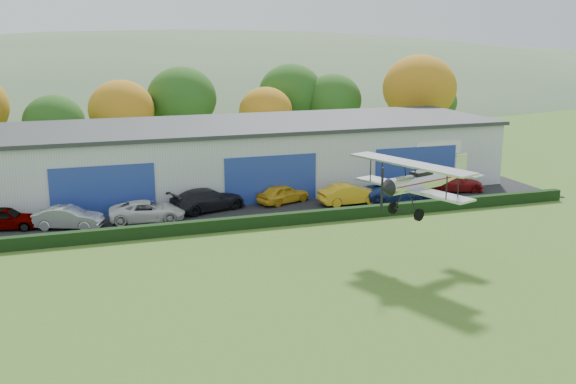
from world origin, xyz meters
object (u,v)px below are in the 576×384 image
object	(u,v)px
car_0	(4,218)
car_3	(207,200)
car_2	(147,211)
car_4	(283,194)
hangar	(249,154)
car_7	(453,183)
car_6	(398,192)
biplane	(422,179)
car_5	(350,194)
car_1	(68,217)

from	to	relation	value
car_0	car_3	xyz separation A→B (m)	(13.36, 0.41, 0.07)
car_2	car_4	xyz separation A→B (m)	(10.18, 1.82, 0.00)
hangar	car_7	bearing A→B (deg)	-25.53
car_2	car_3	bearing A→B (deg)	-66.14
car_6	biplane	xyz separation A→B (m)	(-5.11, -12.38, 3.90)
car_6	car_0	bearing A→B (deg)	99.11
car_3	car_5	bearing A→B (deg)	-116.23
car_1	car_7	distance (m)	29.21
hangar	car_6	size ratio (longest dim) A/B	7.94
car_1	biplane	world-z (taller)	biplane
car_2	car_6	bearing A→B (deg)	-85.69
car_2	car_7	xyz separation A→B (m)	(24.14, 1.10, 0.01)
car_7	biplane	bearing A→B (deg)	155.14
biplane	car_1	bearing A→B (deg)	125.66
car_4	car_5	xyz separation A→B (m)	(4.55, -1.92, 0.06)
car_0	car_4	xyz separation A→B (m)	(19.15, 0.78, -0.03)
car_0	car_5	xyz separation A→B (m)	(23.70, -1.14, 0.03)
car_2	car_5	world-z (taller)	car_5
car_6	car_7	bearing A→B (deg)	-62.71
car_0	car_2	bearing A→B (deg)	-85.03
car_3	car_4	xyz separation A→B (m)	(5.79, 0.37, -0.10)
car_0	hangar	bearing A→B (deg)	-57.17
biplane	car_0	bearing A→B (deg)	128.48
hangar	car_1	world-z (taller)	hangar
car_0	car_6	distance (m)	27.50
car_4	biplane	world-z (taller)	biplane
hangar	car_2	xyz separation A→B (m)	(-9.34, -8.17, -1.91)
car_1	car_5	xyz separation A→B (m)	(19.78, -0.01, 0.04)
hangar	biplane	distance (m)	21.46
car_1	car_5	distance (m)	19.78
car_4	car_7	distance (m)	13.98
car_4	car_3	bearing A→B (deg)	72.30
car_2	car_3	size ratio (longest dim) A/B	0.91
car_5	car_6	size ratio (longest dim) A/B	0.90
car_2	car_7	distance (m)	24.16
car_1	car_4	world-z (taller)	car_1
car_2	biplane	distance (m)	18.93
car_4	car_0	bearing A→B (deg)	70.96
car_2	car_6	distance (m)	18.50
car_3	car_4	bearing A→B (deg)	-104.02
car_7	car_0	bearing A→B (deg)	102.96
car_2	car_6	world-z (taller)	car_6
biplane	car_4	bearing A→B (deg)	82.60
car_6	biplane	world-z (taller)	biplane
hangar	car_3	size ratio (longest dim) A/B	7.33
car_3	car_6	xyz separation A→B (m)	(14.10, -1.87, -0.09)
car_4	car_7	size ratio (longest dim) A/B	0.84
car_0	car_1	world-z (taller)	car_0
car_0	car_6	bearing A→B (deg)	-81.49
hangar	car_2	bearing A→B (deg)	-138.83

